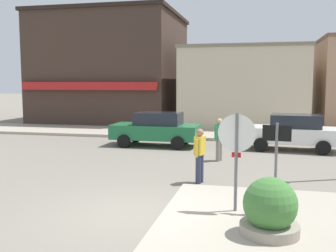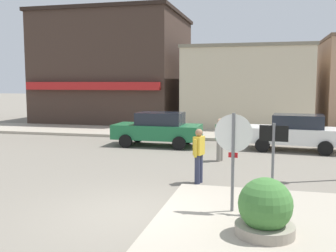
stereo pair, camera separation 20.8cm
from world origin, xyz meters
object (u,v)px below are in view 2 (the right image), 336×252
object	(u,v)px
one_way_sign	(273,159)
parked_car_second	(295,132)
planter	(265,213)
pedestrian_crossing_near	(220,138)
pedestrian_crossing_far	(199,154)
parked_car_nearest	(158,129)
stop_sign	(233,149)

from	to	relation	value
one_way_sign	parked_car_second	world-z (taller)	one_way_sign
planter	parked_car_second	world-z (taller)	parked_car_second
pedestrian_crossing_near	pedestrian_crossing_far	bearing A→B (deg)	-94.07
parked_car_nearest	pedestrian_crossing_near	bearing A→B (deg)	-41.86
planter	parked_car_second	bearing A→B (deg)	83.15
stop_sign	parked_car_second	xyz separation A→B (m)	(1.95, 9.19, -0.71)
planter	parked_car_second	xyz separation A→B (m)	(1.25, 10.41, 0.25)
stop_sign	parked_car_second	distance (m)	9.42
parked_car_nearest	pedestrian_crossing_far	bearing A→B (deg)	-64.78
stop_sign	pedestrian_crossing_near	world-z (taller)	stop_sign
stop_sign	pedestrian_crossing_far	size ratio (longest dim) A/B	1.43
planter	parked_car_nearest	world-z (taller)	parked_car_nearest
planter	one_way_sign	bearing A→B (deg)	83.73
pedestrian_crossing_near	stop_sign	bearing A→B (deg)	-81.17
parked_car_nearest	parked_car_second	distance (m)	6.08
one_way_sign	parked_car_second	distance (m)	9.20
stop_sign	one_way_sign	distance (m)	0.86
parked_car_nearest	parked_car_second	bearing A→B (deg)	2.05
planter	pedestrian_crossing_near	world-z (taller)	pedestrian_crossing_near
planter	pedestrian_crossing_near	size ratio (longest dim) A/B	0.76
one_way_sign	pedestrian_crossing_near	xyz separation A→B (m)	(-1.79, 6.05, -0.46)
stop_sign	parked_car_second	world-z (taller)	stop_sign
parked_car_second	planter	bearing A→B (deg)	-96.85
stop_sign	pedestrian_crossing_far	distance (m)	3.05
pedestrian_crossing_near	parked_car_second	bearing A→B (deg)	46.63
parked_car_nearest	pedestrian_crossing_near	distance (m)	4.27
parked_car_second	pedestrian_crossing_far	xyz separation A→B (m)	(-3.14, -6.45, 0.06)
one_way_sign	parked_car_nearest	xyz separation A→B (m)	(-4.97, 8.90, -0.52)
planter	parked_car_nearest	size ratio (longest dim) A/B	0.30
one_way_sign	planter	size ratio (longest dim) A/B	1.71
pedestrian_crossing_far	pedestrian_crossing_near	bearing A→B (deg)	85.93
one_way_sign	parked_car_second	bearing A→B (deg)	83.07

